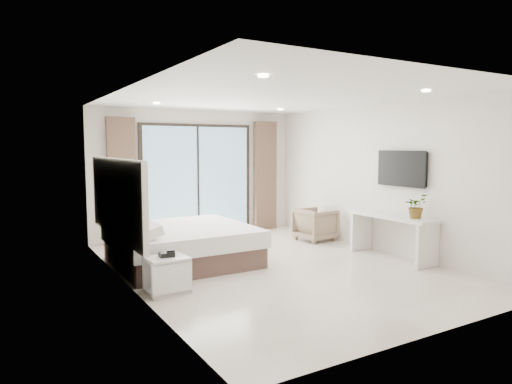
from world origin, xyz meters
TOP-DOWN VIEW (x-y plane):
  - ground at (0.00, 0.00)m, footprint 6.20×6.20m
  - room_shell at (-0.20, 0.84)m, footprint 4.62×6.22m
  - bed at (-1.22, 0.93)m, footprint 2.17×2.07m
  - nightstand at (-1.94, -0.42)m, footprint 0.55×0.46m
  - phone at (-1.93, -0.40)m, footprint 0.20×0.16m
  - console_desk at (2.04, -0.59)m, footprint 0.52×1.65m
  - plant at (2.04, -1.08)m, footprint 0.42×0.45m
  - armchair at (1.85, 1.30)m, footprint 0.72×0.76m

SIDE VIEW (x-z plane):
  - ground at x=0.00m, z-range 0.00..0.00m
  - nightstand at x=-1.94m, z-range 0.00..0.48m
  - bed at x=-1.22m, z-range -0.05..0.69m
  - armchair at x=1.85m, z-range 0.00..0.72m
  - phone at x=-1.93m, z-range 0.48..0.54m
  - console_desk at x=2.04m, z-range 0.18..0.95m
  - plant at x=2.04m, z-range 0.77..1.08m
  - room_shell at x=-0.20m, z-range 0.22..2.94m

